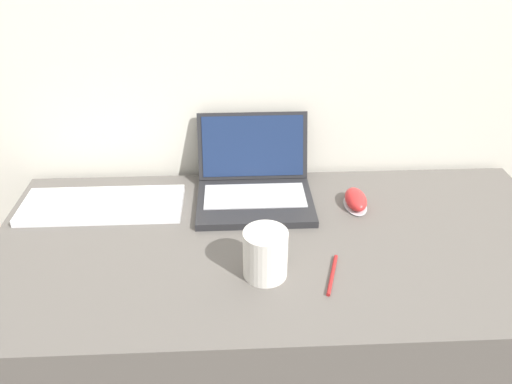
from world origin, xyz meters
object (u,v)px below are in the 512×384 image
object	(u,v)px
drink_cup	(265,253)
computer_mouse	(356,200)
external_keyboard	(103,205)
laptop	(254,183)
pen	(332,275)

from	to	relation	value
drink_cup	computer_mouse	xyz separation A→B (m)	(0.27, 0.28, -0.04)
computer_mouse	external_keyboard	size ratio (longest dim) A/B	0.26
external_keyboard	drink_cup	bearing A→B (deg)	-34.51
laptop	computer_mouse	world-z (taller)	laptop
laptop	pen	world-z (taller)	laptop
laptop	computer_mouse	bearing A→B (deg)	-12.88
drink_cup	external_keyboard	bearing A→B (deg)	145.49
drink_cup	pen	size ratio (longest dim) A/B	0.87
laptop	computer_mouse	xyz separation A→B (m)	(0.28, -0.06, -0.03)
laptop	pen	xyz separation A→B (m)	(0.16, -0.35, -0.04)
pen	drink_cup	bearing A→B (deg)	174.18
laptop	external_keyboard	distance (m)	0.43
computer_mouse	pen	bearing A→B (deg)	-111.84
computer_mouse	external_keyboard	xyz separation A→B (m)	(-0.70, 0.02, -0.01)
computer_mouse	external_keyboard	bearing A→B (deg)	178.24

